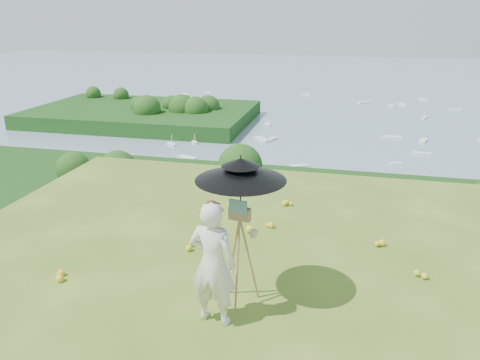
# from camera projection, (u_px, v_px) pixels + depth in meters

# --- Properties ---
(ground) EXTENTS (14.00, 14.00, 0.00)m
(ground) POSITION_uv_depth(u_px,v_px,m) (303.00, 337.00, 6.29)
(ground) COLOR #45651C
(ground) RESTS_ON ground
(forest_slope) EXTENTS (140.00, 56.00, 22.00)m
(forest_slope) POSITION_uv_depth(u_px,v_px,m) (326.00, 355.00, 48.11)
(forest_slope) COLOR #15380F
(forest_slope) RESTS_ON bay_water
(shoreline_tier) EXTENTS (170.00, 28.00, 8.00)m
(shoreline_tier) POSITION_uv_depth(u_px,v_px,m) (337.00, 242.00, 87.12)
(shoreline_tier) COLOR #726B5B
(shoreline_tier) RESTS_ON bay_water
(bay_water) EXTENTS (700.00, 700.00, 0.00)m
(bay_water) POSITION_uv_depth(u_px,v_px,m) (350.00, 93.00, 237.68)
(bay_water) COLOR slate
(bay_water) RESTS_ON ground
(peninsula) EXTENTS (90.00, 60.00, 12.00)m
(peninsula) POSITION_uv_depth(u_px,v_px,m) (143.00, 108.00, 174.37)
(peninsula) COLOR #15380F
(peninsula) RESTS_ON bay_water
(slope_trees) EXTENTS (110.00, 50.00, 6.00)m
(slope_trees) POSITION_uv_depth(u_px,v_px,m) (336.00, 232.00, 43.40)
(slope_trees) COLOR #254715
(slope_trees) RESTS_ON forest_slope
(harbor_town) EXTENTS (110.00, 22.00, 5.00)m
(harbor_town) POSITION_uv_depth(u_px,v_px,m) (340.00, 210.00, 84.94)
(harbor_town) COLOR silver
(harbor_town) RESTS_ON shoreline_tier
(moored_boats) EXTENTS (140.00, 140.00, 0.70)m
(moored_boats) POSITION_uv_depth(u_px,v_px,m) (312.00, 125.00, 167.87)
(moored_boats) COLOR white
(moored_boats) RESTS_ON bay_water
(wildflowers) EXTENTS (10.00, 10.50, 0.12)m
(wildflowers) POSITION_uv_depth(u_px,v_px,m) (305.00, 322.00, 6.50)
(wildflowers) COLOR yellow
(wildflowers) RESTS_ON ground
(painter) EXTENTS (0.72, 0.52, 1.82)m
(painter) POSITION_uv_depth(u_px,v_px,m) (213.00, 264.00, 6.33)
(painter) COLOR silver
(painter) RESTS_ON ground
(field_easel) EXTENTS (0.74, 0.74, 1.66)m
(field_easel) POSITION_uv_depth(u_px,v_px,m) (240.00, 251.00, 6.81)
(field_easel) COLOR #A16643
(field_easel) RESTS_ON ground
(sun_umbrella) EXTENTS (1.46, 1.46, 0.92)m
(sun_umbrella) POSITION_uv_depth(u_px,v_px,m) (241.00, 187.00, 6.50)
(sun_umbrella) COLOR black
(sun_umbrella) RESTS_ON field_easel
(painter_cap) EXTENTS (0.25, 0.29, 0.10)m
(painter_cap) POSITION_uv_depth(u_px,v_px,m) (212.00, 205.00, 6.04)
(painter_cap) COLOR #D87787
(painter_cap) RESTS_ON painter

